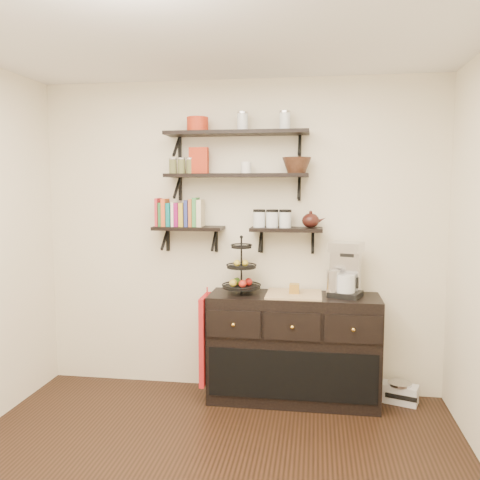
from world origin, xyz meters
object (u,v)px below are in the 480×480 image
fruit_stand (242,274)px  coffee_maker (346,270)px  sideboard (293,348)px  radio (399,393)px

fruit_stand → coffee_maker: (0.85, 0.03, 0.05)m
sideboard → coffee_maker: bearing=4.2°
sideboard → radio: size_ratio=4.33×
coffee_maker → radio: bearing=25.4°
fruit_stand → radio: 1.64m
fruit_stand → coffee_maker: 0.85m
fruit_stand → coffee_maker: fruit_stand is taller
sideboard → fruit_stand: (-0.44, 0.00, 0.61)m
sideboard → radio: (0.88, 0.08, -0.37)m
radio → coffee_maker: bearing=-155.3°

